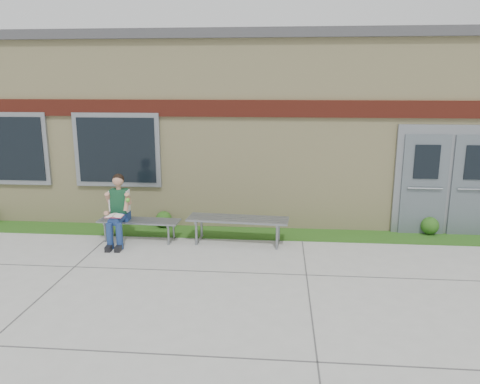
# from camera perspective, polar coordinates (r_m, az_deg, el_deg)

# --- Properties ---
(ground) EXTENTS (80.00, 80.00, 0.00)m
(ground) POSITION_cam_1_polar(r_m,az_deg,el_deg) (7.52, 0.52, -11.33)
(ground) COLOR #9E9E99
(ground) RESTS_ON ground
(grass_strip) EXTENTS (16.00, 0.80, 0.02)m
(grass_strip) POSITION_cam_1_polar(r_m,az_deg,el_deg) (9.94, 1.71, -5.07)
(grass_strip) COLOR #1F4E14
(grass_strip) RESTS_ON ground
(school_building) EXTENTS (16.20, 6.22, 4.20)m
(school_building) POSITION_cam_1_polar(r_m,az_deg,el_deg) (12.86, 2.67, 8.63)
(school_building) COLOR beige
(school_building) RESTS_ON ground
(bench_left) EXTENTS (1.66, 0.54, 0.43)m
(bench_left) POSITION_cam_1_polar(r_m,az_deg,el_deg) (9.67, -12.17, -3.90)
(bench_left) COLOR gray
(bench_left) RESTS_ON ground
(bench_right) EXTENTS (2.02, 0.69, 0.52)m
(bench_right) POSITION_cam_1_polar(r_m,az_deg,el_deg) (9.27, -0.26, -3.90)
(bench_right) COLOR gray
(bench_right) RESTS_ON ground
(girl) EXTENTS (0.53, 0.86, 1.38)m
(girl) POSITION_cam_1_polar(r_m,az_deg,el_deg) (9.49, -14.66, -2.02)
(girl) COLOR navy
(girl) RESTS_ON ground
(shrub_mid) EXTENTS (0.36, 0.36, 0.36)m
(shrub_mid) POSITION_cam_1_polar(r_m,az_deg,el_deg) (10.42, -9.28, -3.29)
(shrub_mid) COLOR #1F4E14
(shrub_mid) RESTS_ON grass_strip
(shrub_east) EXTENTS (0.37, 0.37, 0.37)m
(shrub_east) POSITION_cam_1_polar(r_m,az_deg,el_deg) (10.58, 22.13, -3.82)
(shrub_east) COLOR #1F4E14
(shrub_east) RESTS_ON grass_strip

